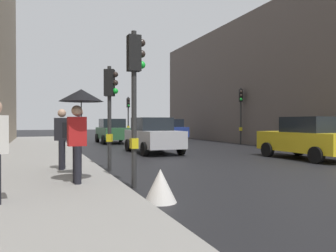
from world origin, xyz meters
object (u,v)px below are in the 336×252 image
at_px(warning_sign_triangle, 160,186).
at_px(traffic_light_far_median, 128,110).
at_px(traffic_light_near_left, 135,80).
at_px(car_yellow_taxi, 308,138).
at_px(traffic_light_near_right, 110,99).
at_px(pedestrian_with_grey_backpack, 77,137).
at_px(car_silver_hatchback, 153,135).
at_px(traffic_light_mid_street, 241,106).
at_px(pedestrian_with_umbrella, 80,109).
at_px(car_blue_van, 170,130).
at_px(pedestrian_in_dark_coat, 62,136).
at_px(car_green_estate, 113,131).

bearing_deg(warning_sign_triangle, traffic_light_far_median, 77.04).
xyz_separation_m(traffic_light_near_left, car_yellow_taxi, (8.33, 3.34, -1.66)).
relative_size(traffic_light_near_right, pedestrian_with_grey_backpack, 1.86).
xyz_separation_m(car_yellow_taxi, car_silver_hatchback, (-5.09, 5.01, 0.00)).
bearing_deg(warning_sign_triangle, traffic_light_mid_street, 51.92).
bearing_deg(traffic_light_far_median, traffic_light_mid_street, -61.12).
bearing_deg(traffic_light_mid_street, pedestrian_with_umbrella, -135.22).
relative_size(car_blue_van, warning_sign_triangle, 6.50).
relative_size(traffic_light_near_left, traffic_light_far_median, 0.98).
bearing_deg(warning_sign_triangle, pedestrian_in_dark_coat, 109.93).
distance_m(traffic_light_mid_street, car_silver_hatchback, 8.75).
relative_size(pedestrian_with_grey_backpack, warning_sign_triangle, 2.72).
height_order(traffic_light_far_median, warning_sign_triangle, traffic_light_far_median).
relative_size(traffic_light_far_median, pedestrian_with_umbrella, 1.76).
distance_m(traffic_light_near_left, traffic_light_mid_street, 16.36).
xyz_separation_m(traffic_light_mid_street, car_silver_hatchback, (-7.64, -3.87, -1.78)).
bearing_deg(car_green_estate, pedestrian_with_umbrella, -104.25).
height_order(traffic_light_mid_street, traffic_light_far_median, traffic_light_mid_street).
relative_size(traffic_light_far_median, warning_sign_triangle, 5.80).
bearing_deg(pedestrian_with_umbrella, car_green_estate, 75.75).
xyz_separation_m(car_blue_van, pedestrian_with_umbrella, (-9.47, -18.61, 0.96)).
bearing_deg(traffic_light_near_right, traffic_light_far_median, 73.96).
bearing_deg(pedestrian_with_grey_backpack, pedestrian_with_umbrella, -92.93).
xyz_separation_m(pedestrian_with_umbrella, warning_sign_triangle, (1.31, -1.77, -1.52)).
relative_size(traffic_light_near_right, pedestrian_in_dark_coat, 1.86).
bearing_deg(traffic_light_near_right, traffic_light_near_left, -89.97).
xyz_separation_m(car_yellow_taxi, pedestrian_with_umbrella, (-9.57, -3.15, 0.96)).
relative_size(car_green_estate, warning_sign_triangle, 6.47).
height_order(car_yellow_taxi, pedestrian_with_umbrella, pedestrian_with_umbrella).
distance_m(traffic_light_near_left, warning_sign_triangle, 2.72).
height_order(traffic_light_near_left, pedestrian_with_grey_backpack, traffic_light_near_left).
bearing_deg(car_yellow_taxi, warning_sign_triangle, -149.22).
distance_m(traffic_light_near_right, pedestrian_in_dark_coat, 1.88).
height_order(car_yellow_taxi, warning_sign_triangle, car_yellow_taxi).
xyz_separation_m(car_green_estate, warning_sign_triangle, (-2.92, -18.40, -0.55)).
distance_m(traffic_light_near_right, car_yellow_taxi, 8.46).
height_order(car_blue_van, pedestrian_with_umbrella, pedestrian_with_umbrella).
distance_m(traffic_light_far_median, pedestrian_with_umbrella, 22.83).
xyz_separation_m(traffic_light_mid_street, warning_sign_triangle, (-10.81, -13.80, -2.34)).
relative_size(car_green_estate, car_yellow_taxi, 0.98).
height_order(car_blue_van, warning_sign_triangle, car_blue_van).
xyz_separation_m(car_green_estate, pedestrian_with_grey_backpack, (-4.15, -15.30, 0.29)).
height_order(pedestrian_with_umbrella, warning_sign_triangle, pedestrian_with_umbrella).
height_order(traffic_light_mid_street, car_yellow_taxi, traffic_light_mid_street).
relative_size(traffic_light_near_right, pedestrian_with_umbrella, 1.54).
relative_size(car_blue_van, pedestrian_in_dark_coat, 2.39).
height_order(traffic_light_far_median, car_yellow_taxi, traffic_light_far_median).
distance_m(traffic_light_mid_street, car_green_estate, 9.31).
bearing_deg(traffic_light_far_median, pedestrian_in_dark_coat, -109.80).
relative_size(traffic_light_far_median, car_green_estate, 0.90).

